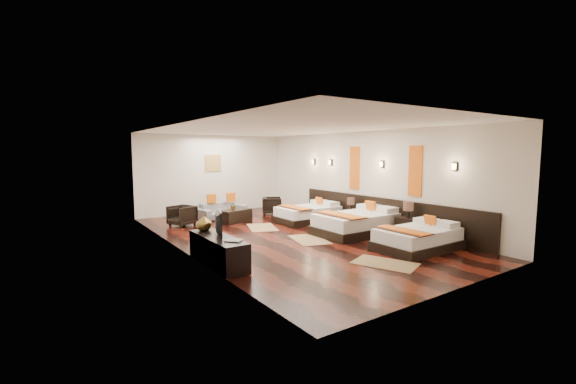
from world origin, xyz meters
TOP-DOWN VIEW (x-y plane):
  - floor at (0.00, 0.00)m, footprint 5.50×9.50m
  - ceiling at (0.00, 0.00)m, footprint 5.50×9.50m
  - back_wall at (0.00, 4.75)m, footprint 5.50×0.01m
  - left_wall at (-2.75, 0.00)m, footprint 0.01×9.50m
  - right_wall at (2.75, 0.00)m, footprint 0.01×9.50m
  - headboard_panel at (2.71, -0.80)m, footprint 0.08×6.60m
  - bed_near at (1.69, -2.82)m, footprint 1.93×1.22m
  - bed_mid at (1.70, -0.91)m, footprint 2.25×1.41m
  - bed_far at (1.69, 1.24)m, footprint 1.97×1.24m
  - nightstand_a at (2.44, -1.94)m, footprint 0.47×0.47m
  - nightstand_b at (2.44, 0.14)m, footprint 0.41×0.41m
  - jute_mat_near at (0.22, -3.16)m, footprint 1.14×1.39m
  - jute_mat_mid at (0.21, -0.72)m, footprint 1.04×1.35m
  - jute_mat_far at (0.01, 1.26)m, footprint 1.11×1.38m
  - tv_console at (-2.50, -1.34)m, footprint 0.50×1.80m
  - tv at (-2.45, -1.14)m, footprint 0.41×0.83m
  - book at (-2.50, -1.94)m, footprint 0.35×0.36m
  - figurine at (-2.50, -0.64)m, footprint 0.34×0.34m
  - sofa at (-0.25, 3.51)m, footprint 1.89×1.13m
  - armchair_left at (-1.82, 2.83)m, footprint 0.86×0.85m
  - armchair_right at (1.51, 3.14)m, footprint 0.90×0.90m
  - coffee_table at (-0.25, 2.46)m, footprint 1.10×0.77m
  - table_plant at (-0.30, 2.50)m, footprint 0.28×0.26m
  - orange_panel_a at (2.73, -1.90)m, footprint 0.04×0.40m
  - orange_panel_b at (2.73, 0.30)m, footprint 0.04×0.40m
  - sconce_near at (2.70, -3.00)m, footprint 0.07×0.12m
  - sconce_mid at (2.70, -0.80)m, footprint 0.07×0.12m
  - sconce_far at (2.70, 1.40)m, footprint 0.07×0.12m
  - sconce_lounge at (2.70, 2.30)m, footprint 0.07×0.12m
  - gold_artwork at (0.00, 4.73)m, footprint 0.60×0.04m

SIDE VIEW (x-z plane):
  - floor at x=0.00m, z-range -0.01..0.01m
  - jute_mat_near at x=0.22m, z-range 0.00..0.01m
  - jute_mat_mid at x=0.21m, z-range 0.00..0.01m
  - jute_mat_far at x=0.01m, z-range 0.00..0.01m
  - coffee_table at x=-0.25m, z-range 0.00..0.40m
  - bed_near at x=1.69m, z-range -0.12..0.62m
  - bed_far at x=1.69m, z-range -0.12..0.63m
  - sofa at x=-0.25m, z-range 0.00..0.52m
  - tv_console at x=-2.50m, z-range 0.00..0.55m
  - nightstand_b at x=2.44m, z-range -0.12..0.70m
  - bed_mid at x=1.70m, z-range -0.14..0.72m
  - armchair_right at x=1.51m, z-range 0.00..0.61m
  - armchair_left at x=-1.82m, z-range 0.00..0.61m
  - nightstand_a at x=2.44m, z-range -0.14..0.80m
  - headboard_panel at x=2.71m, z-range 0.00..0.90m
  - table_plant at x=-0.30m, z-range 0.40..0.67m
  - book at x=-2.50m, z-range 0.55..0.58m
  - figurine at x=-2.50m, z-range 0.55..0.89m
  - tv at x=-2.45m, z-range 0.55..1.04m
  - back_wall at x=0.00m, z-range 0.00..2.80m
  - left_wall at x=-2.75m, z-range 0.00..2.80m
  - right_wall at x=2.75m, z-range 0.00..2.80m
  - orange_panel_a at x=2.73m, z-range 1.05..2.35m
  - orange_panel_b at x=2.73m, z-range 1.05..2.35m
  - gold_artwork at x=0.00m, z-range 1.50..2.10m
  - sconce_near at x=2.70m, z-range 1.76..1.94m
  - sconce_mid at x=2.70m, z-range 1.76..1.94m
  - sconce_far at x=2.70m, z-range 1.76..1.94m
  - sconce_lounge at x=2.70m, z-range 1.76..1.94m
  - ceiling at x=0.00m, z-range 2.79..2.80m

